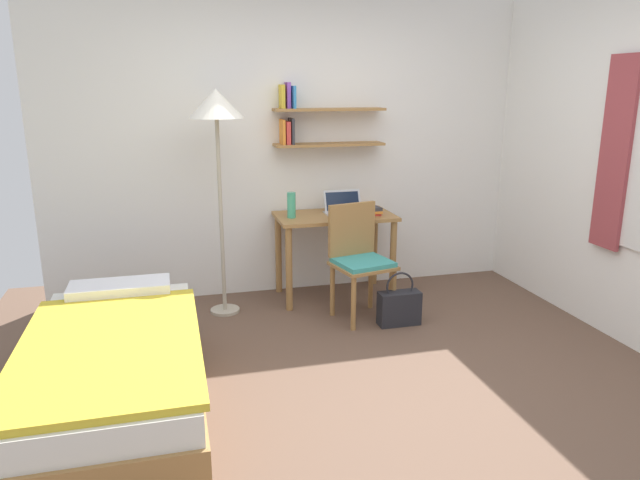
% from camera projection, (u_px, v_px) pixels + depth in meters
% --- Properties ---
extents(ground_plane, '(5.28, 5.28, 0.00)m').
position_uv_depth(ground_plane, '(373.00, 392.00, 3.59)').
color(ground_plane, brown).
extents(wall_back, '(4.40, 0.27, 2.60)m').
position_uv_depth(wall_back, '(300.00, 146.00, 5.14)').
color(wall_back, white).
rests_on(wall_back, ground_plane).
extents(bed, '(0.96, 1.88, 0.54)m').
position_uv_depth(bed, '(115.00, 373.00, 3.32)').
color(bed, '#9E703D').
rests_on(bed, ground_plane).
extents(desk, '(1.01, 0.56, 0.74)m').
position_uv_depth(desk, '(335.00, 231.00, 5.08)').
color(desk, '#9E703D').
rests_on(desk, ground_plane).
extents(desk_chair, '(0.51, 0.49, 0.92)m').
position_uv_depth(desk_chair, '(359.00, 256.00, 4.65)').
color(desk_chair, '#9E703D').
rests_on(desk_chair, ground_plane).
extents(standing_lamp, '(0.42, 0.42, 1.80)m').
position_uv_depth(standing_lamp, '(216.00, 115.00, 4.45)').
color(standing_lamp, '#B2A893').
rests_on(standing_lamp, ground_plane).
extents(laptop, '(0.34, 0.21, 0.19)m').
position_uv_depth(laptop, '(344.00, 207.00, 5.09)').
color(laptop, '#B7BABF').
rests_on(laptop, desk).
extents(water_bottle, '(0.07, 0.07, 0.22)m').
position_uv_depth(water_bottle, '(291.00, 205.00, 4.90)').
color(water_bottle, '#42A87F').
rests_on(water_bottle, desk).
extents(book_stack, '(0.17, 0.24, 0.07)m').
position_uv_depth(book_stack, '(370.00, 210.00, 5.06)').
color(book_stack, '#D13D38').
rests_on(book_stack, desk).
extents(handbag, '(0.33, 0.13, 0.43)m').
position_uv_depth(handbag, '(399.00, 307.00, 4.57)').
color(handbag, '#232328').
rests_on(handbag, ground_plane).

